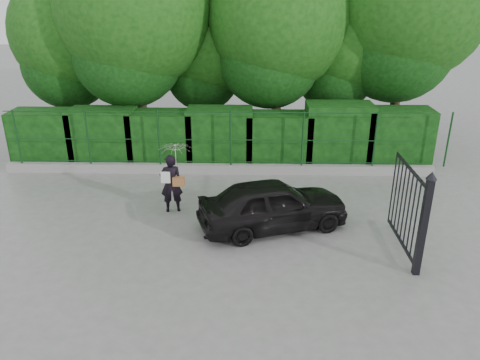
{
  "coord_description": "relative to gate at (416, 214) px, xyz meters",
  "views": [
    {
      "loc": [
        1.03,
        -9.77,
        5.73
      ],
      "look_at": [
        0.78,
        1.3,
        1.1
      ],
      "focal_mm": 35.0,
      "sensor_mm": 36.0,
      "label": 1
    }
  ],
  "objects": [
    {
      "name": "kerb",
      "position": [
        -4.6,
        5.22,
        -1.04
      ],
      "size": [
        14.0,
        0.25,
        0.3
      ],
      "primitive_type": "cube",
      "color": "#9E9E99",
      "rests_on": "ground"
    },
    {
      "name": "ground",
      "position": [
        -4.6,
        0.72,
        -1.19
      ],
      "size": [
        80.0,
        80.0,
        0.0
      ],
      "primitive_type": "plane",
      "color": "gray"
    },
    {
      "name": "fence",
      "position": [
        -4.38,
        5.22,
        0.01
      ],
      "size": [
        14.13,
        0.06,
        1.8
      ],
      "color": "#113D17",
      "rests_on": "kerb"
    },
    {
      "name": "hedge",
      "position": [
        -4.48,
        6.22,
        -0.24
      ],
      "size": [
        14.2,
        1.2,
        2.11
      ],
      "color": "black",
      "rests_on": "ground"
    },
    {
      "name": "trees",
      "position": [
        -3.46,
        8.46,
        3.43
      ],
      "size": [
        17.1,
        6.15,
        8.08
      ],
      "color": "black",
      "rests_on": "ground"
    },
    {
      "name": "gate",
      "position": [
        0.0,
        0.0,
        0.0
      ],
      "size": [
        0.22,
        2.33,
        2.36
      ],
      "color": "black",
      "rests_on": "ground"
    },
    {
      "name": "woman",
      "position": [
        -5.58,
        2.46,
        0.07
      ],
      "size": [
        0.92,
        0.9,
        1.92
      ],
      "color": "black",
      "rests_on": "ground"
    },
    {
      "name": "car",
      "position": [
        -2.98,
        1.55,
        -0.55
      ],
      "size": [
        4.04,
        2.61,
        1.28
      ],
      "primitive_type": "imported",
      "rotation": [
        0.0,
        0.0,
        1.89
      ],
      "color": "black",
      "rests_on": "ground"
    }
  ]
}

